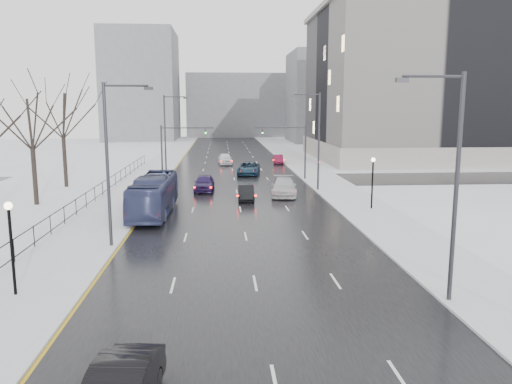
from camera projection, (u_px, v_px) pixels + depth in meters
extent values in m
cube|color=black|center=(232.00, 168.00, 70.67)|extent=(16.00, 150.00, 0.04)
cube|color=black|center=(234.00, 180.00, 58.87)|extent=(130.00, 10.00, 0.04)
cube|color=silver|center=(157.00, 168.00, 69.92)|extent=(5.00, 150.00, 0.16)
cube|color=silver|center=(305.00, 167.00, 71.40)|extent=(5.00, 150.00, 0.16)
cube|color=white|center=(88.00, 169.00, 69.26)|extent=(14.00, 150.00, 0.12)
cube|color=black|center=(79.00, 197.00, 40.02)|extent=(0.04, 70.00, 0.05)
cube|color=black|center=(80.00, 209.00, 40.19)|extent=(0.04, 70.00, 0.05)
cylinder|color=black|center=(80.00, 205.00, 40.12)|extent=(0.06, 0.06, 1.30)
cylinder|color=#2D2D33|center=(456.00, 192.00, 21.26)|extent=(0.20, 0.20, 10.00)
cylinder|color=#2D2D33|center=(433.00, 76.00, 20.36)|extent=(2.60, 0.12, 0.12)
cube|color=#2D2D33|center=(402.00, 80.00, 20.30)|extent=(0.50, 0.25, 0.18)
cylinder|color=#2D2D33|center=(319.00, 143.00, 50.76)|extent=(0.20, 0.20, 10.00)
cylinder|color=#2D2D33|center=(307.00, 95.00, 49.86)|extent=(2.60, 0.12, 0.12)
cube|color=#2D2D33|center=(294.00, 96.00, 49.79)|extent=(0.50, 0.25, 0.18)
cylinder|color=#2D2D33|center=(107.00, 167.00, 29.91)|extent=(0.20, 0.20, 10.00)
cylinder|color=#2D2D33|center=(126.00, 86.00, 29.20)|extent=(2.60, 0.12, 0.12)
cube|color=#2D2D33|center=(149.00, 88.00, 29.31)|extent=(0.50, 0.25, 0.18)
cylinder|color=#2D2D33|center=(165.00, 136.00, 61.38)|extent=(0.20, 0.20, 10.00)
cylinder|color=#2D2D33|center=(175.00, 97.00, 60.66)|extent=(2.60, 0.12, 0.12)
cube|color=#2D2D33|center=(185.00, 98.00, 60.78)|extent=(0.50, 0.25, 0.18)
cylinder|color=black|center=(12.00, 252.00, 22.34)|extent=(0.14, 0.14, 4.00)
sphere|color=#FFE5B2|center=(8.00, 206.00, 21.99)|extent=(0.36, 0.36, 0.36)
cylinder|color=black|center=(372.00, 185.00, 41.59)|extent=(0.14, 0.14, 4.00)
sphere|color=#FFE5B2|center=(373.00, 160.00, 41.23)|extent=(0.36, 0.36, 0.36)
cylinder|color=#2D2D33|center=(305.00, 153.00, 58.92)|extent=(0.20, 0.20, 6.50)
cylinder|color=#2D2D33|center=(280.00, 128.00, 58.21)|extent=(6.00, 0.12, 0.12)
imported|color=#2D2D33|center=(262.00, 133.00, 58.16)|extent=(0.15, 0.18, 0.90)
sphere|color=#19FF33|center=(263.00, 133.00, 58.02)|extent=(0.16, 0.16, 0.16)
cylinder|color=#2D2D33|center=(162.00, 154.00, 57.74)|extent=(0.20, 0.20, 6.50)
cylinder|color=#2D2D33|center=(187.00, 128.00, 57.45)|extent=(6.00, 0.12, 0.12)
imported|color=#2D2D33|center=(206.00, 133.00, 57.70)|extent=(0.15, 0.18, 0.90)
sphere|color=#19FF33|center=(206.00, 133.00, 57.55)|extent=(0.16, 0.16, 0.16)
cylinder|color=#2D2D33|center=(318.00, 172.00, 55.35)|extent=(0.06, 0.06, 2.50)
cylinder|color=white|center=(318.00, 162.00, 55.16)|extent=(0.60, 0.03, 0.60)
torus|color=#B20C0C|center=(318.00, 162.00, 55.16)|extent=(0.58, 0.06, 0.58)
cube|color=gray|center=(440.00, 86.00, 82.92)|extent=(40.00, 30.00, 24.00)
cube|color=gray|center=(445.00, 8.00, 80.83)|extent=(41.00, 31.00, 0.80)
cube|color=gray|center=(436.00, 149.00, 84.68)|extent=(40.60, 30.60, 3.00)
cube|color=slate|center=(338.00, 97.00, 124.87)|extent=(24.00, 20.00, 22.00)
cube|color=slate|center=(142.00, 86.00, 130.68)|extent=(18.00, 22.00, 28.00)
cube|color=slate|center=(239.00, 106.00, 148.10)|extent=(30.00, 18.00, 18.00)
imported|color=navy|center=(154.00, 195.00, 40.05)|extent=(2.87, 11.21, 3.11)
imported|color=#261848|center=(204.00, 183.00, 51.14)|extent=(2.15, 4.99, 1.68)
imported|color=black|center=(246.00, 193.00, 46.17)|extent=(1.53, 4.18, 1.37)
imported|color=#183349|center=(249.00, 168.00, 63.51)|extent=(3.39, 6.06, 1.60)
imported|color=#B9BABF|center=(284.00, 187.00, 48.60)|extent=(3.04, 6.11, 1.71)
imported|color=white|center=(225.00, 159.00, 74.93)|extent=(2.36, 5.12, 1.70)
imported|color=maroon|center=(278.00, 159.00, 76.17)|extent=(1.69, 4.11, 1.33)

